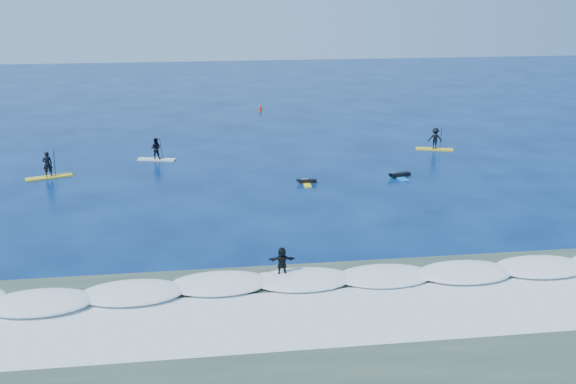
{
  "coord_description": "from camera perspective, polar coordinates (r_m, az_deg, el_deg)",
  "views": [
    {
      "loc": [
        -3.37,
        -37.16,
        13.83
      ],
      "look_at": [
        1.84,
        2.42,
        0.6
      ],
      "focal_mm": 40.0,
      "sensor_mm": 36.0,
      "label": 1
    }
  ],
  "objects": [
    {
      "name": "ground",
      "position": [
        39.79,
        -2.18,
        -2.01
      ],
      "size": [
        160.0,
        160.0,
        0.0
      ],
      "primitive_type": "plane",
      "color": "#031543",
      "rests_on": "ground"
    },
    {
      "name": "marker_buoy",
      "position": [
        71.45,
        -2.48,
        7.43
      ],
      "size": [
        0.31,
        0.31,
        0.75
      ],
      "rotation": [
        0.0,
        0.0,
        -0.34
      ],
      "color": "red",
      "rests_on": "ground"
    },
    {
      "name": "breaking_wave",
      "position": [
        30.66,
        -0.39,
        -8.47
      ],
      "size": [
        40.0,
        6.0,
        0.3
      ],
      "primitive_type": "cube",
      "color": "white",
      "rests_on": "ground"
    },
    {
      "name": "prone_paddler_far",
      "position": [
        47.83,
        9.85,
        1.45
      ],
      "size": [
        1.77,
        2.3,
        0.47
      ],
      "rotation": [
        0.0,
        0.0,
        1.8
      ],
      "color": "blue",
      "rests_on": "ground"
    },
    {
      "name": "sup_paddler_right",
      "position": [
        56.27,
        12.94,
        4.54
      ],
      "size": [
        3.22,
        1.67,
        2.2
      ],
      "rotation": [
        0.0,
        0.0,
        -0.3
      ],
      "color": "gold",
      "rests_on": "ground"
    },
    {
      "name": "prone_paddler_near",
      "position": [
        45.72,
        1.66,
        0.9
      ],
      "size": [
        1.46,
        1.84,
        0.38
      ],
      "rotation": [
        0.0,
        0.0,
        1.55
      ],
      "color": "#F6F91B",
      "rests_on": "ground"
    },
    {
      "name": "shallow_water",
      "position": [
        27.18,
        0.68,
        -12.24
      ],
      "size": [
        90.0,
        13.0,
        0.01
      ],
      "primitive_type": "cube",
      "color": "#314337",
      "rests_on": "ground"
    },
    {
      "name": "whitewater",
      "position": [
        28.04,
        0.39,
        -11.22
      ],
      "size": [
        34.0,
        5.0,
        0.02
      ],
      "primitive_type": "cube",
      "color": "silver",
      "rests_on": "ground"
    },
    {
      "name": "sup_paddler_left",
      "position": [
        50.14,
        -20.55,
        1.98
      ],
      "size": [
        3.34,
        1.88,
        2.28
      ],
      "rotation": [
        0.0,
        0.0,
        0.35
      ],
      "color": "gold",
      "rests_on": "ground"
    },
    {
      "name": "wave_surfer",
      "position": [
        31.09,
        -0.54,
        -6.34
      ],
      "size": [
        2.11,
        0.65,
        1.51
      ],
      "rotation": [
        0.0,
        0.0,
        -0.04
      ],
      "color": "white",
      "rests_on": "breaking_wave"
    },
    {
      "name": "sup_paddler_center",
      "position": [
        52.71,
        -11.65,
        3.63
      ],
      "size": [
        3.11,
        1.45,
        2.12
      ],
      "rotation": [
        0.0,
        0.0,
        -0.24
      ],
      "color": "silver",
      "rests_on": "ground"
    }
  ]
}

